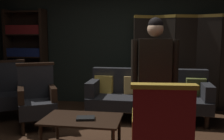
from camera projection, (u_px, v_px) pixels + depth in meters
The scene contains 10 objects.
back_wall at pixel (124, 40), 5.60m from camera, with size 7.20×0.10×2.80m, color black.
folding_screen at pixel (186, 61), 5.23m from camera, with size 2.13×0.26×1.90m.
bookshelf at pixel (27, 55), 5.74m from camera, with size 0.90×0.32×2.05m.
velvet_couch at pixel (148, 93), 4.66m from camera, with size 2.12×0.78×0.88m.
coffee_table at pixel (82, 122), 3.36m from camera, with size 1.00×0.64×0.42m.
armchair_gilt_accent at pixel (161, 135), 2.58m from camera, with size 0.63×0.62×1.04m.
armchair_wing_left at pixel (37, 98), 4.16m from camera, with size 0.79×0.78×1.04m.
armchair_wing_right at pixel (10, 91), 4.68m from camera, with size 0.81×0.81×1.04m.
standing_figure at pixel (155, 72), 3.25m from camera, with size 0.59×0.25×1.70m.
book_black_cloth at pixel (86, 118), 3.30m from camera, with size 0.23×0.17×0.03m, color black.
Camera 1 is at (0.65, -3.15, 1.47)m, focal length 41.60 mm.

